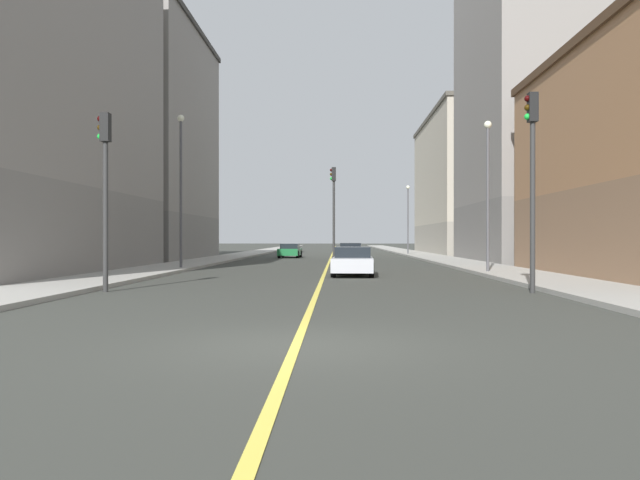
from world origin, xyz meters
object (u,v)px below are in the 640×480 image
traffic_light_median_far (334,202)px  street_lamp_left_far (408,212)px  building_left_far (477,185)px  traffic_light_right_near (105,175)px  building_left_mid (548,94)px  street_lamp_right_near (181,176)px  street_lamp_left_near (488,180)px  car_silver (353,262)px  building_right_midblock (132,144)px  car_green (290,251)px  car_black (351,251)px  traffic_light_left_near (532,164)px

traffic_light_median_far → street_lamp_left_far: street_lamp_left_far is taller
building_left_far → traffic_light_right_near: size_ratio=4.45×
building_left_mid → traffic_light_right_near: building_left_mid is taller
traffic_light_median_far → street_lamp_right_near: (-8.00, -8.51, 0.88)m
traffic_light_median_far → street_lamp_left_near: bearing=-58.6°
street_lamp_left_far → car_silver: street_lamp_left_far is taller
building_right_midblock → car_green: building_right_midblock is taller
building_left_far → street_lamp_left_near: size_ratio=3.56×
car_green → street_lamp_left_far: bearing=38.4°
traffic_light_median_far → car_green: traffic_light_median_far is taller
car_green → street_lamp_left_near: bearing=-66.5°
street_lamp_right_near → car_silver: bearing=-27.2°
car_black → building_left_mid: bearing=-18.4°
traffic_light_right_near → street_lamp_right_near: 13.86m
building_right_midblock → traffic_light_left_near: bearing=-53.8°
traffic_light_right_near → street_lamp_right_near: (-0.98, 13.76, 1.29)m
traffic_light_median_far → building_left_mid: bearing=15.8°
traffic_light_median_far → car_black: 9.72m
car_silver → car_green: car_silver is taller
building_left_mid → car_silver: building_left_mid is taller
street_lamp_left_far → traffic_light_left_near: bearing=-91.3°
street_lamp_right_near → car_black: 20.28m
building_left_mid → traffic_light_right_near: 35.73m
building_right_midblock → traffic_light_left_near: building_right_midblock is taller
building_left_far → car_green: (-19.23, -14.12, -6.82)m
street_lamp_left_near → car_black: size_ratio=1.71×
traffic_light_median_far → car_green: (-3.90, 13.83, -3.48)m
building_left_far → street_lamp_right_near: (-23.33, -36.45, -2.47)m
street_lamp_left_far → car_silver: size_ratio=1.52×
traffic_light_left_near → street_lamp_left_near: street_lamp_left_near is taller
building_right_midblock → street_lamp_left_near: 31.17m
car_silver → traffic_light_left_near: bearing=-59.8°
building_left_far → car_green: building_left_far is taller
street_lamp_left_far → car_black: (-6.01, -13.71, -3.67)m
traffic_light_left_near → street_lamp_left_near: 10.37m
building_right_midblock → street_lamp_left_near: (23.33, -20.12, -4.75)m
building_left_mid → traffic_light_median_far: size_ratio=3.78×
street_lamp_left_far → car_black: 15.42m
building_right_midblock → street_lamp_right_near: (8.02, -16.67, -4.21)m
traffic_light_left_near → car_black: size_ratio=1.50×
building_right_midblock → car_black: building_right_midblock is taller
traffic_light_right_near → car_green: (3.12, 36.10, -3.06)m
car_black → traffic_light_right_near: bearing=-104.9°
building_right_midblock → traffic_light_median_far: building_right_midblock is taller
building_left_mid → street_lamp_right_near: 27.55m
building_left_far → car_green: bearing=-143.7°
car_silver → street_lamp_left_near: bearing=10.3°
building_right_midblock → street_lamp_right_near: size_ratio=2.27×
building_right_midblock → car_black: size_ratio=4.45×
street_lamp_left_near → car_silver: size_ratio=1.56×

